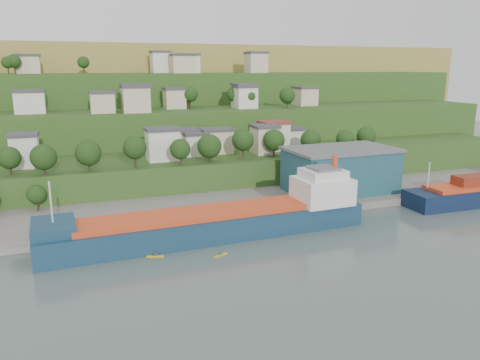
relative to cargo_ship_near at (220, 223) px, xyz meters
name	(u,v)px	position (x,y,z in m)	size (l,w,h in m)	color
ground	(214,252)	(-4.14, -8.85, -3.02)	(500.00, 500.00, 0.00)	#414F4A
quay	(254,206)	(15.86, 19.15, -3.02)	(220.00, 26.00, 4.00)	slate
hillside	(124,139)	(-4.12, 159.82, -2.93)	(360.00, 211.14, 96.00)	#284719
cargo_ship_near	(220,223)	(0.00, 0.00, 0.00)	(73.87, 14.51, 18.88)	#133347
warehouse	(340,170)	(42.68, 19.15, 5.42)	(31.62, 20.03, 12.80)	#1B4D53
kayak_orange	(155,256)	(-16.03, -7.04, -2.76)	(3.55, 1.63, 0.88)	#FAA116
kayak_yellow	(221,254)	(-3.36, -10.89, -2.77)	(3.31, 1.76, 0.83)	gold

